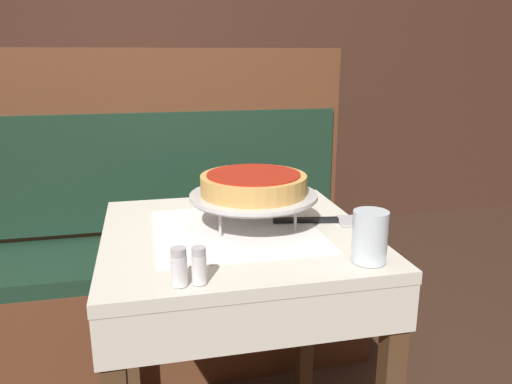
% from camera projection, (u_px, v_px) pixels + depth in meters
% --- Properties ---
extents(dining_table_front, '(0.69, 0.69, 0.78)m').
position_uv_depth(dining_table_front, '(236.00, 266.00, 1.36)').
color(dining_table_front, beige).
rests_on(dining_table_front, ground_plane).
extents(dining_table_rear, '(0.69, 0.69, 0.79)m').
position_uv_depth(dining_table_rear, '(149.00, 155.00, 2.92)').
color(dining_table_rear, red).
rests_on(dining_table_rear, ground_plane).
extents(booth_bench, '(1.59, 0.51, 1.26)m').
position_uv_depth(booth_bench, '(167.00, 271.00, 2.09)').
color(booth_bench, brown).
rests_on(booth_bench, ground_plane).
extents(back_wall_panel, '(6.00, 0.04, 2.40)m').
position_uv_depth(back_wall_panel, '(175.00, 59.00, 3.32)').
color(back_wall_panel, '#3D2319').
rests_on(back_wall_panel, ground_plane).
extents(pizza_pan_stand, '(0.34, 0.34, 0.09)m').
position_uv_depth(pizza_pan_stand, '(254.00, 197.00, 1.33)').
color(pizza_pan_stand, '#ADADB2').
rests_on(pizza_pan_stand, dining_table_front).
extents(deep_dish_pizza, '(0.28, 0.28, 0.06)m').
position_uv_depth(deep_dish_pizza, '(254.00, 184.00, 1.32)').
color(deep_dish_pizza, tan).
rests_on(deep_dish_pizza, pizza_pan_stand).
extents(pizza_server, '(0.30, 0.11, 0.01)m').
position_uv_depth(pizza_server, '(330.00, 220.00, 1.39)').
color(pizza_server, '#BCBCC1').
rests_on(pizza_server, dining_table_front).
extents(water_glass_near, '(0.08, 0.08, 0.12)m').
position_uv_depth(water_glass_near, '(370.00, 236.00, 1.11)').
color(water_glass_near, silver).
rests_on(water_glass_near, dining_table_front).
extents(salt_shaker, '(0.03, 0.03, 0.08)m').
position_uv_depth(salt_shaker, '(179.00, 267.00, 1.00)').
color(salt_shaker, silver).
rests_on(salt_shaker, dining_table_front).
extents(pepper_shaker, '(0.03, 0.03, 0.08)m').
position_uv_depth(pepper_shaker, '(199.00, 266.00, 1.01)').
color(pepper_shaker, silver).
rests_on(pepper_shaker, dining_table_front).
extents(condiment_caddy, '(0.12, 0.12, 0.14)m').
position_uv_depth(condiment_caddy, '(150.00, 126.00, 2.96)').
color(condiment_caddy, black).
rests_on(condiment_caddy, dining_table_rear).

